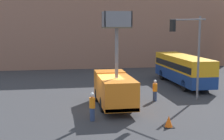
{
  "coord_description": "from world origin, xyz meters",
  "views": [
    {
      "loc": [
        -3.24,
        -22.09,
        6.13
      ],
      "look_at": [
        0.77,
        1.29,
        2.73
      ],
      "focal_mm": 50.0,
      "sensor_mm": 36.0,
      "label": 1
    }
  ],
  "objects_px": {
    "city_bus": "(183,68)",
    "traffic_light_pole": "(190,45)",
    "utility_truck": "(114,87)",
    "traffic_cone_near_truck": "(169,122)",
    "road_worker_directing": "(155,90)",
    "road_worker_near_truck": "(92,107)"
  },
  "relations": [
    {
      "from": "utility_truck",
      "to": "city_bus",
      "type": "bearing_deg",
      "value": 42.68
    },
    {
      "from": "road_worker_directing",
      "to": "traffic_cone_near_truck",
      "type": "distance_m",
      "value": 6.69
    },
    {
      "from": "utility_truck",
      "to": "city_bus",
      "type": "xyz_separation_m",
      "value": [
        8.63,
        7.96,
        0.21
      ]
    },
    {
      "from": "traffic_light_pole",
      "to": "road_worker_near_truck",
      "type": "height_order",
      "value": "traffic_light_pole"
    },
    {
      "from": "city_bus",
      "to": "traffic_light_pole",
      "type": "distance_m",
      "value": 7.89
    },
    {
      "from": "city_bus",
      "to": "road_worker_directing",
      "type": "xyz_separation_m",
      "value": [
        -4.98,
        -6.39,
        -0.91
      ]
    },
    {
      "from": "city_bus",
      "to": "traffic_light_pole",
      "type": "bearing_deg",
      "value": 166.15
    },
    {
      "from": "road_worker_near_truck",
      "to": "road_worker_directing",
      "type": "distance_m",
      "value": 7.19
    },
    {
      "from": "traffic_light_pole",
      "to": "road_worker_directing",
      "type": "bearing_deg",
      "value": 167.13
    },
    {
      "from": "utility_truck",
      "to": "traffic_cone_near_truck",
      "type": "height_order",
      "value": "utility_truck"
    },
    {
      "from": "utility_truck",
      "to": "city_bus",
      "type": "height_order",
      "value": "utility_truck"
    },
    {
      "from": "road_worker_directing",
      "to": "traffic_cone_near_truck",
      "type": "xyz_separation_m",
      "value": [
        -1.19,
        -6.56,
        -0.54
      ]
    },
    {
      "from": "utility_truck",
      "to": "road_worker_near_truck",
      "type": "bearing_deg",
      "value": -123.97
    },
    {
      "from": "utility_truck",
      "to": "city_bus",
      "type": "relative_size",
      "value": 0.68
    },
    {
      "from": "traffic_light_pole",
      "to": "traffic_cone_near_truck",
      "type": "relative_size",
      "value": 9.67
    },
    {
      "from": "city_bus",
      "to": "road_worker_directing",
      "type": "height_order",
      "value": "city_bus"
    },
    {
      "from": "city_bus",
      "to": "road_worker_directing",
      "type": "bearing_deg",
      "value": 146.49
    },
    {
      "from": "traffic_cone_near_truck",
      "to": "road_worker_directing",
      "type": "bearing_deg",
      "value": 79.72
    },
    {
      "from": "traffic_light_pole",
      "to": "road_worker_directing",
      "type": "distance_m",
      "value": 4.62
    },
    {
      "from": "city_bus",
      "to": "road_worker_directing",
      "type": "distance_m",
      "value": 8.15
    },
    {
      "from": "road_worker_directing",
      "to": "traffic_cone_near_truck",
      "type": "height_order",
      "value": "road_worker_directing"
    },
    {
      "from": "utility_truck",
      "to": "road_worker_directing",
      "type": "xyz_separation_m",
      "value": [
        3.66,
        1.57,
        -0.7
      ]
    }
  ]
}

